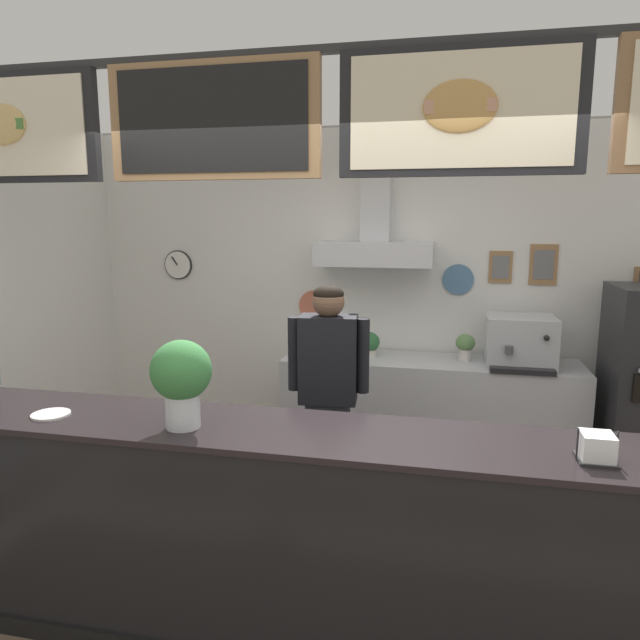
# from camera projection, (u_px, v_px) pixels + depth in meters

# --- Properties ---
(ground_plane) EXTENTS (6.48, 6.48, 0.00)m
(ground_plane) POSITION_uv_depth(u_px,v_px,m) (332.00, 598.00, 3.19)
(ground_plane) COLOR brown
(back_wall_assembly) EXTENTS (5.40, 2.49, 2.85)m
(back_wall_assembly) POSITION_uv_depth(u_px,v_px,m) (381.00, 282.00, 4.95)
(back_wall_assembly) COLOR #9E9E99
(back_wall_assembly) RESTS_ON ground_plane
(service_counter) EXTENTS (4.46, 0.60, 1.10)m
(service_counter) POSITION_uv_depth(u_px,v_px,m) (319.00, 540.00, 2.77)
(service_counter) COLOR black
(service_counter) RESTS_ON ground_plane
(back_prep_counter) EXTENTS (2.41, 0.61, 0.92)m
(back_prep_counter) POSITION_uv_depth(u_px,v_px,m) (428.00, 414.00, 4.83)
(back_prep_counter) COLOR #B7BABF
(back_prep_counter) RESTS_ON ground_plane
(shop_worker) EXTENTS (0.52, 0.25, 1.66)m
(shop_worker) POSITION_uv_depth(u_px,v_px,m) (328.00, 399.00, 3.76)
(shop_worker) COLOR #232328
(shop_worker) RESTS_ON ground_plane
(espresso_machine) EXTENTS (0.52, 0.51, 0.39)m
(espresso_machine) POSITION_uv_depth(u_px,v_px,m) (520.00, 342.00, 4.54)
(espresso_machine) COLOR #B7BABF
(espresso_machine) RESTS_ON back_prep_counter
(potted_sage) EXTENTS (0.18, 0.18, 0.21)m
(potted_sage) POSITION_uv_depth(u_px,v_px,m) (369.00, 344.00, 4.86)
(potted_sage) COLOR beige
(potted_sage) RESTS_ON back_prep_counter
(potted_thyme) EXTENTS (0.12, 0.12, 0.18)m
(potted_thyme) POSITION_uv_depth(u_px,v_px,m) (316.00, 342.00, 4.96)
(potted_thyme) COLOR #9E563D
(potted_thyme) RESTS_ON back_prep_counter
(potted_rosemary) EXTENTS (0.16, 0.16, 0.22)m
(potted_rosemary) POSITION_uv_depth(u_px,v_px,m) (465.00, 345.00, 4.70)
(potted_rosemary) COLOR beige
(potted_rosemary) RESTS_ON back_prep_counter
(napkin_holder) EXTENTS (0.16, 0.15, 0.13)m
(napkin_holder) POSITION_uv_depth(u_px,v_px,m) (597.00, 448.00, 2.35)
(napkin_holder) COLOR #262628
(napkin_holder) RESTS_ON service_counter
(condiment_plate) EXTENTS (0.19, 0.19, 0.01)m
(condiment_plate) POSITION_uv_depth(u_px,v_px,m) (51.00, 414.00, 2.89)
(condiment_plate) COLOR white
(condiment_plate) RESTS_ON service_counter
(basil_vase) EXTENTS (0.29, 0.29, 0.42)m
(basil_vase) POSITION_uv_depth(u_px,v_px,m) (181.00, 379.00, 2.69)
(basil_vase) COLOR silver
(basil_vase) RESTS_ON service_counter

